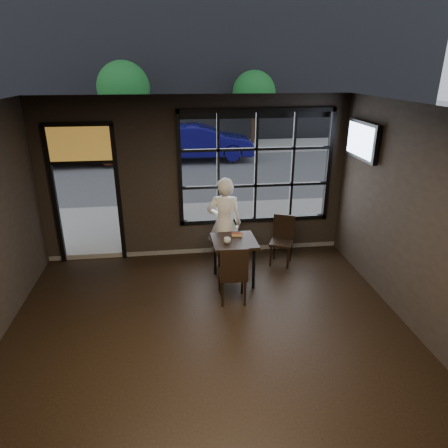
{
  "coord_description": "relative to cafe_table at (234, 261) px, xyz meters",
  "views": [
    {
      "loc": [
        -0.4,
        -4.1,
        3.68
      ],
      "look_at": [
        0.4,
        2.2,
        1.15
      ],
      "focal_mm": 32.0,
      "sensor_mm": 36.0,
      "label": 1
    }
  ],
  "objects": [
    {
      "name": "navy_car",
      "position": [
        0.16,
        9.95,
        0.38
      ],
      "size": [
        4.22,
        1.53,
        1.38
      ],
      "primitive_type": "imported",
      "rotation": [
        0.0,
        0.0,
        1.55
      ],
      "color": "#0C0A51",
      "rests_on": "street_asphalt"
    },
    {
      "name": "chair_near",
      "position": [
        -0.11,
        -0.62,
        0.1
      ],
      "size": [
        0.47,
        0.47,
        1.04
      ],
      "primitive_type": "cube",
      "rotation": [
        0.0,
        0.0,
        3.09
      ],
      "color": "black",
      "rests_on": "floor"
    },
    {
      "name": "tree_left",
      "position": [
        -3.04,
        12.48,
        2.34
      ],
      "size": [
        2.29,
        2.29,
        3.91
      ],
      "color": "#332114",
      "rests_on": "street_asphalt"
    },
    {
      "name": "street_asphalt",
      "position": [
        -0.58,
        21.76,
        -0.44
      ],
      "size": [
        60.0,
        41.0,
        0.04
      ],
      "primitive_type": "cube",
      "color": "#545456",
      "rests_on": "ground"
    },
    {
      "name": "ceiling",
      "position": [
        -0.58,
        -2.24,
        2.79
      ],
      "size": [
        6.0,
        7.0,
        0.02
      ],
      "primitive_type": "cube",
      "color": "black",
      "rests_on": "ground"
    },
    {
      "name": "tree_right",
      "position": [
        2.93,
        13.26,
        2.05
      ],
      "size": [
        2.05,
        2.05,
        3.5
      ],
      "color": "#332114",
      "rests_on": "street_asphalt"
    },
    {
      "name": "tv",
      "position": [
        2.35,
        0.4,
        2.03
      ],
      "size": [
        0.13,
        1.13,
        0.66
      ],
      "primitive_type": "cube",
      "color": "black",
      "rests_on": "wall_right"
    },
    {
      "name": "window_frame",
      "position": [
        0.62,
        1.26,
        1.38
      ],
      "size": [
        3.06,
        0.12,
        2.28
      ],
      "primitive_type": "cube",
      "color": "black",
      "rests_on": "ground"
    },
    {
      "name": "floor",
      "position": [
        -0.58,
        -2.24,
        -0.43
      ],
      "size": [
        6.0,
        7.0,
        0.02
      ],
      "primitive_type": "cube",
      "color": "black",
      "rests_on": "ground"
    },
    {
      "name": "maroon_car",
      "position": [
        -4.92,
        9.79,
        0.41
      ],
      "size": [
        4.38,
        2.01,
        1.46
      ],
      "primitive_type": "imported",
      "rotation": [
        0.0,
        0.0,
        1.64
      ],
      "color": "#591E14",
      "rests_on": "street_asphalt"
    },
    {
      "name": "cafe_table",
      "position": [
        0.0,
        0.0,
        0.0
      ],
      "size": [
        0.78,
        0.78,
        0.83
      ],
      "primitive_type": "cube",
      "rotation": [
        0.0,
        0.0,
        0.02
      ],
      "color": "black",
      "rests_on": "floor"
    },
    {
      "name": "chair_window",
      "position": [
        1.03,
        0.58,
        0.07
      ],
      "size": [
        0.56,
        0.56,
        0.97
      ],
      "primitive_type": "cube",
      "rotation": [
        0.0,
        0.0,
        -0.44
      ],
      "color": "black",
      "rests_on": "floor"
    },
    {
      "name": "cup",
      "position": [
        -0.14,
        -0.12,
        0.46
      ],
      "size": [
        0.16,
        0.16,
        0.1
      ],
      "primitive_type": "imported",
      "rotation": [
        0.0,
        0.0,
        0.33
      ],
      "color": "silver",
      "rests_on": "cafe_table"
    },
    {
      "name": "stained_transom",
      "position": [
        -2.68,
        1.26,
        1.93
      ],
      "size": [
        1.2,
        0.06,
        0.7
      ],
      "primitive_type": "cube",
      "color": "orange",
      "rests_on": "ground"
    },
    {
      "name": "man",
      "position": [
        -0.09,
        0.62,
        0.48
      ],
      "size": [
        0.7,
        0.5,
        1.79
      ],
      "primitive_type": "imported",
      "rotation": [
        0.0,
        0.0,
        3.02
      ],
      "color": "white",
      "rests_on": "floor"
    },
    {
      "name": "hotdog",
      "position": [
        0.08,
        0.16,
        0.44
      ],
      "size": [
        0.21,
        0.12,
        0.06
      ],
      "primitive_type": null,
      "rotation": [
        0.0,
        0.0,
        -0.18
      ],
      "color": "tan",
      "rests_on": "cafe_table"
    }
  ]
}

